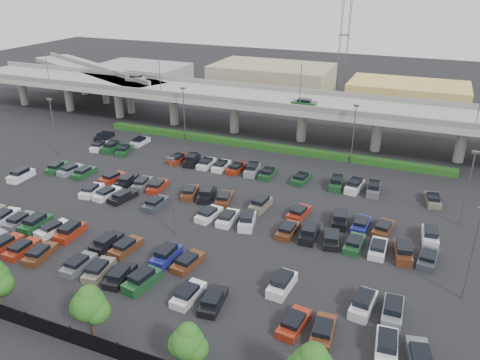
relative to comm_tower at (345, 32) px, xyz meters
The scene contains 10 objects.
ground 75.73m from the comm_tower, 93.09° to the right, with size 280.00×280.00×0.00m, color black.
overpass 43.07m from the comm_tower, 95.68° to the right, with size 150.00×13.00×15.80m.
on_ramp 64.67m from the comm_tower, 151.11° to the right, with size 50.93×30.13×8.80m.
hedge 51.42m from the comm_tower, 94.67° to the right, with size 66.00×1.60×1.10m, color #113C12.
fence 103.13m from the comm_tower, 92.28° to the right, with size 70.00×0.10×2.00m.
tree_row 101.30m from the comm_tower, 91.88° to the right, with size 65.07×3.66×5.94m.
parked_cars 79.07m from the comm_tower, 93.96° to the right, with size 63.09×41.59×1.67m.
light_poles 73.06m from the comm_tower, 96.44° to the right, with size 66.90×48.38×10.30m.
distant_buildings 18.96m from the comm_tower, 55.50° to the right, with size 138.00×24.00×9.00m.
comm_tower is the anchor object (origin of this frame).
Camera 1 is at (26.85, -51.74, 30.27)m, focal length 35.00 mm.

